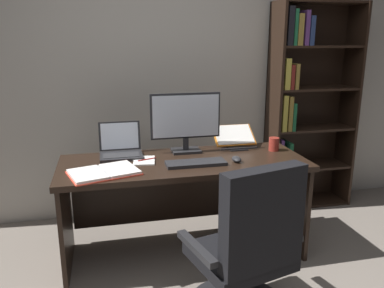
# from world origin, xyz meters

# --- Properties ---
(wall_back) EXTENTS (5.29, 0.12, 2.70)m
(wall_back) POSITION_xyz_m (0.00, 1.90, 1.35)
(wall_back) COLOR #B2ADA3
(wall_back) RESTS_ON ground
(desk) EXTENTS (1.78, 0.69, 0.75)m
(desk) POSITION_xyz_m (-0.04, 1.07, 0.55)
(desk) COLOR black
(desk) RESTS_ON ground
(bookshelf) EXTENTS (0.82, 0.32, 1.93)m
(bookshelf) POSITION_xyz_m (1.25, 1.68, 0.96)
(bookshelf) COLOR black
(bookshelf) RESTS_ON ground
(office_chair) EXTENTS (0.69, 0.60, 0.98)m
(office_chair) POSITION_xyz_m (0.15, 0.17, 0.41)
(office_chair) COLOR #232326
(office_chair) RESTS_ON ground
(monitor) EXTENTS (0.54, 0.16, 0.46)m
(monitor) POSITION_xyz_m (0.02, 1.21, 0.99)
(monitor) COLOR #232326
(monitor) RESTS_ON desk
(laptop) EXTENTS (0.31, 0.28, 0.24)m
(laptop) POSITION_xyz_m (-0.48, 1.22, 0.80)
(laptop) COLOR #232326
(laptop) RESTS_ON desk
(keyboard) EXTENTS (0.42, 0.15, 0.02)m
(keyboard) POSITION_xyz_m (0.02, 0.88, 0.76)
(keyboard) COLOR #232326
(keyboard) RESTS_ON desk
(computer_mouse) EXTENTS (0.06, 0.10, 0.04)m
(computer_mouse) POSITION_xyz_m (0.32, 0.88, 0.77)
(computer_mouse) COLOR #232326
(computer_mouse) RESTS_ON desk
(reading_stand_with_book) EXTENTS (0.33, 0.26, 0.16)m
(reading_stand_with_book) POSITION_xyz_m (0.44, 1.27, 0.83)
(reading_stand_with_book) COLOR #232326
(reading_stand_with_book) RESTS_ON desk
(open_binder) EXTENTS (0.50, 0.41, 0.02)m
(open_binder) POSITION_xyz_m (-0.61, 0.83, 0.76)
(open_binder) COLOR #DB422D
(open_binder) RESTS_ON desk
(notepad) EXTENTS (0.18, 0.23, 0.01)m
(notepad) POSITION_xyz_m (-0.32, 1.04, 0.76)
(notepad) COLOR white
(notepad) RESTS_ON desk
(pen) EXTENTS (0.13, 0.05, 0.01)m
(pen) POSITION_xyz_m (-0.30, 1.04, 0.76)
(pen) COLOR maroon
(pen) RESTS_ON notepad
(coffee_mug) EXTENTS (0.08, 0.08, 0.10)m
(coffee_mug) POSITION_xyz_m (0.70, 1.09, 0.80)
(coffee_mug) COLOR maroon
(coffee_mug) RESTS_ON desk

